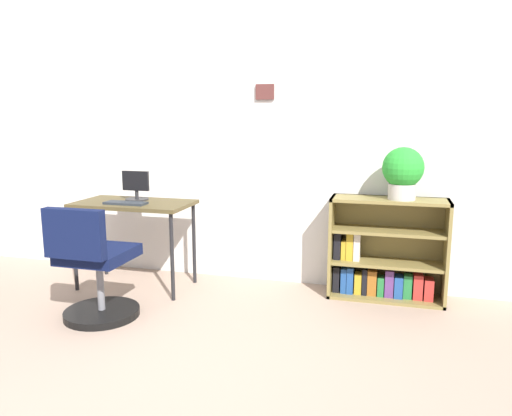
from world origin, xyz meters
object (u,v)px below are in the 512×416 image
at_px(desk, 134,210).
at_px(monitor, 136,187).
at_px(potted_plant_on_shelf, 403,171).
at_px(keyboard, 126,203).
at_px(bookshelf_low, 384,254).
at_px(office_chair, 94,271).

xyz_separation_m(desk, monitor, (-0.02, 0.08, 0.18)).
bearing_deg(desk, potted_plant_on_shelf, 6.82).
bearing_deg(monitor, keyboard, -85.73).
xyz_separation_m(desk, potted_plant_on_shelf, (2.07, 0.25, 0.35)).
bearing_deg(keyboard, potted_plant_on_shelf, 9.90).
relative_size(desk, bookshelf_low, 1.07).
bearing_deg(bookshelf_low, keyboard, -168.17).
distance_m(bookshelf_low, potted_plant_on_shelf, 0.66).
relative_size(desk, monitor, 3.87).
distance_m(desk, office_chair, 0.75).
distance_m(monitor, keyboard, 0.22).
distance_m(monitor, bookshelf_low, 2.05).
xyz_separation_m(desk, keyboard, (-0.00, -0.11, 0.08)).
height_order(monitor, potted_plant_on_shelf, potted_plant_on_shelf).
distance_m(desk, monitor, 0.20).
bearing_deg(bookshelf_low, office_chair, -152.44).
relative_size(office_chair, potted_plant_on_shelf, 2.11).
bearing_deg(office_chair, desk, 95.88).
height_order(office_chair, potted_plant_on_shelf, potted_plant_on_shelf).
height_order(desk, bookshelf_low, bookshelf_low).
distance_m(office_chair, bookshelf_low, 2.14).
bearing_deg(potted_plant_on_shelf, monitor, -175.54).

